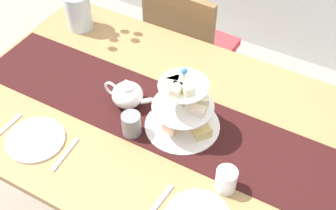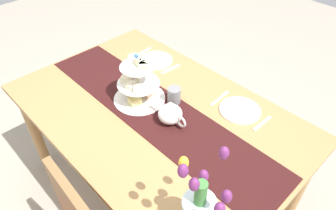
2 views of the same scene
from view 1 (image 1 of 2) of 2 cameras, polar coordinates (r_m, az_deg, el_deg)
name	(u,v)px [view 1 (image 1 of 2)]	position (r m, az deg, el deg)	size (l,w,h in m)	color
dining_table	(155,130)	(1.90, -1.72, -3.24)	(1.65, 1.07, 0.77)	#A37747
chair_left	(188,46)	(2.58, 2.53, 7.53)	(0.44, 0.44, 0.91)	brown
table_runner	(155,113)	(1.83, -1.70, -1.09)	(1.61, 0.35, 0.00)	black
tiered_cake_stand	(184,109)	(1.71, 2.07, -0.52)	(0.30, 0.30, 0.30)	beige
teapot	(127,94)	(1.83, -5.25, 1.43)	(0.24, 0.13, 0.14)	white
tulip_vase	(77,4)	(2.25, -11.59, 12.56)	(0.22, 0.19, 0.41)	silver
dinner_plate_left	(35,140)	(1.81, -16.62, -4.26)	(0.23, 0.23, 0.01)	white
fork_left	(8,126)	(1.89, -19.86, -2.57)	(0.02, 0.15, 0.01)	silver
knife_left	(65,154)	(1.73, -13.03, -6.17)	(0.01, 0.17, 0.01)	silver
fork_right	(160,201)	(1.57, -1.01, -12.15)	(0.02, 0.15, 0.01)	silver
mug_grey	(131,124)	(1.73, -4.72, -2.47)	(0.08, 0.08, 0.10)	slate
mug_white_text	(226,180)	(1.58, 7.45, -9.49)	(0.08, 0.08, 0.10)	white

